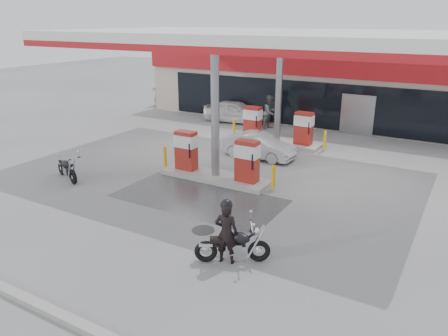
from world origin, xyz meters
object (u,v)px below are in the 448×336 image
Objects in this scene: main_motorcycle at (234,246)px; parked_motorcycle at (67,169)px; sedan_white at (235,112)px; hatchback_silver at (259,146)px; biker_main at (226,233)px; attendant at (270,112)px; pump_island_far at (277,130)px; pump_island_near at (215,162)px; parked_car_left at (186,98)px.

main_motorcycle is 8.94m from parked_motorcycle.
hatchback_silver is (4.41, -5.79, -0.11)m from sedan_white.
parked_motorcycle is 0.54× the size of hatchback_silver.
biker_main is 0.87× the size of attendant.
attendant reaches higher than pump_island_far.
pump_island_near is at bearing -90.00° from pump_island_far.
hatchback_silver is at bearing -135.66° from parked_car_left.
pump_island_near is 3.06× the size of biker_main.
parked_motorcycle is 15.44m from parked_car_left.
biker_main reaches higher than hatchback_silver.
attendant reaches higher than main_motorcycle.
pump_island_near is at bearing -160.86° from sedan_white.
parked_motorcycle is 12.29m from attendant.
attendant is (-1.70, 8.80, 0.26)m from pump_island_near.
pump_island_near is 2.88× the size of main_motorcycle.
parked_car_left reaches higher than parked_motorcycle.
pump_island_far is 2.80× the size of parked_motorcycle.
pump_island_far is 3.06× the size of biker_main.
main_motorcycle is 0.97× the size of parked_motorcycle.
parked_motorcycle is at bearing -119.17° from pump_island_far.
parked_motorcycle is at bearing -28.84° from biker_main.
main_motorcycle is 0.92× the size of attendant.
sedan_white is (-7.68, 14.40, -0.17)m from biker_main.
parked_motorcycle is 12.24m from sedan_white.
biker_main is 0.42× the size of sedan_white.
attendant is at bearing 121.23° from pump_island_far.
hatchback_silver is at bearing -147.98° from sedan_white.
parked_motorcycle is (-5.03, -9.01, -0.27)m from pump_island_far.
sedan_white is at bearing 40.36° from hatchback_silver.
pump_island_far is 5.26m from sedan_white.
pump_island_far is 11.73m from biker_main.
attendant is (2.48, -0.40, 0.29)m from sedan_white.
biker_main is 0.36× the size of parked_car_left.
biker_main is (3.50, -11.20, 0.13)m from pump_island_far.
biker_main reaches higher than parked_car_left.
attendant is at bearing -104.45° from sedan_white.
pump_island_far is at bearing -132.73° from sedan_white.
pump_island_near is 8.97m from attendant.
pump_island_near is at bearing 94.49° from main_motorcycle.
attendant is at bearing 79.84° from main_motorcycle.
hatchback_silver is at bearing -149.75° from attendant.
pump_island_near is 15.18m from parked_car_left.
sedan_white is (0.85, 12.21, 0.23)m from parked_motorcycle.
pump_island_near is at bearing -70.50° from biker_main.
parked_motorcycle is at bearing -168.21° from parked_car_left.
pump_island_far is 1.50× the size of hatchback_silver.
main_motorcycle is 0.45× the size of sedan_white.
attendant is (-1.70, 2.80, 0.26)m from pump_island_far.
pump_island_far reaches higher than biker_main.
pump_island_near is at bearing 52.91° from parked_motorcycle.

